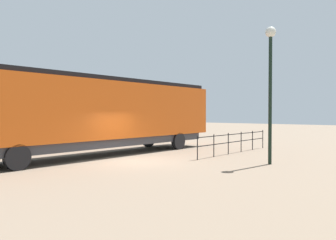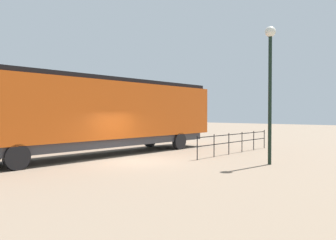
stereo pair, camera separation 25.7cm
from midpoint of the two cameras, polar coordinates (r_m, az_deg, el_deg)
name	(u,v)px [view 1 (the left image)]	position (r m, az deg, el deg)	size (l,w,h in m)	color
ground_plane	(136,161)	(16.80, -5.87, -6.99)	(120.00, 120.00, 0.00)	#84705B
locomotive	(107,112)	(19.58, -10.63, 1.28)	(3.01, 16.74, 4.35)	#D15114
lamp_post	(270,71)	(16.41, 16.52, 8.04)	(0.49, 0.49, 6.38)	black
platform_fence	(235,140)	(20.42, 10.91, -3.35)	(0.05, 7.75, 1.23)	black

